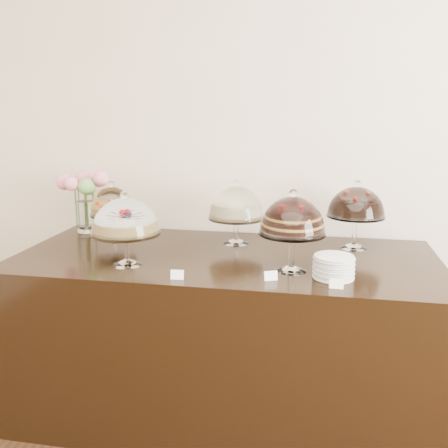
% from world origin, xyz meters
% --- Properties ---
extents(wall_back, '(5.00, 0.04, 3.00)m').
position_xyz_m(wall_back, '(0.00, 3.00, 1.50)').
color(wall_back, beige).
rests_on(wall_back, ground).
extents(display_counter, '(2.20, 1.00, 0.90)m').
position_xyz_m(display_counter, '(-0.31, 2.45, 0.45)').
color(display_counter, black).
rests_on(display_counter, ground).
extents(cake_stand_sugar_sponge, '(0.34, 0.34, 0.37)m').
position_xyz_m(cake_stand_sugar_sponge, '(-0.76, 2.20, 1.13)').
color(cake_stand_sugar_sponge, white).
rests_on(cake_stand_sugar_sponge, display_counter).
extents(cake_stand_choco_layer, '(0.31, 0.31, 0.40)m').
position_xyz_m(cake_stand_choco_layer, '(0.04, 2.25, 1.16)').
color(cake_stand_choco_layer, white).
rests_on(cake_stand_choco_layer, display_counter).
extents(cake_stand_cheesecake, '(0.32, 0.32, 0.37)m').
position_xyz_m(cake_stand_cheesecake, '(-0.30, 2.69, 1.12)').
color(cake_stand_cheesecake, white).
rests_on(cake_stand_cheesecake, display_counter).
extents(cake_stand_dark_choco, '(0.32, 0.32, 0.38)m').
position_xyz_m(cake_stand_dark_choco, '(0.36, 2.72, 1.15)').
color(cake_stand_dark_choco, white).
rests_on(cake_stand_dark_choco, display_counter).
extents(cake_stand_fruit_tart, '(0.26, 0.26, 0.34)m').
position_xyz_m(cake_stand_fruit_tart, '(-1.04, 2.68, 1.11)').
color(cake_stand_fruit_tart, white).
rests_on(cake_stand_fruit_tart, display_counter).
extents(flower_vase, '(0.34, 0.25, 0.39)m').
position_xyz_m(flower_vase, '(-1.27, 2.79, 1.15)').
color(flower_vase, white).
rests_on(flower_vase, display_counter).
extents(plate_stack, '(0.18, 0.18, 0.10)m').
position_xyz_m(plate_stack, '(0.24, 2.18, 0.95)').
color(plate_stack, white).
rests_on(plate_stack, display_counter).
extents(price_card_left, '(0.06, 0.02, 0.04)m').
position_xyz_m(price_card_left, '(-0.46, 2.03, 0.92)').
color(price_card_left, white).
rests_on(price_card_left, display_counter).
extents(price_card_right, '(0.06, 0.02, 0.04)m').
position_xyz_m(price_card_right, '(0.25, 2.04, 0.92)').
color(price_card_right, white).
rests_on(price_card_right, display_counter).
extents(price_card_extra, '(0.06, 0.04, 0.04)m').
position_xyz_m(price_card_extra, '(-0.04, 2.10, 0.92)').
color(price_card_extra, white).
rests_on(price_card_extra, display_counter).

